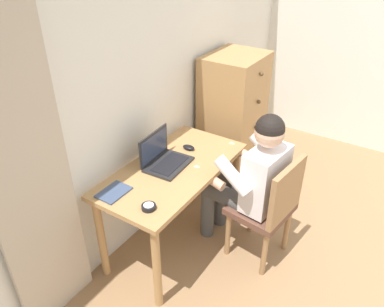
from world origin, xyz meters
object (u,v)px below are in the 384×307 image
at_px(desk, 173,180).
at_px(computer_mouse, 189,147).
at_px(laptop, 164,158).
at_px(dresser, 232,121).
at_px(notebook_pad, 114,192).
at_px(chair, 270,206).
at_px(desk_clock, 149,207).
at_px(person_seated, 250,176).

relative_size(desk, computer_mouse, 11.90).
relative_size(laptop, computer_mouse, 3.55).
distance_m(desk, laptop, 0.18).
bearing_deg(dresser, laptop, 179.85).
relative_size(dresser, computer_mouse, 12.72).
distance_m(dresser, laptop, 1.09).
bearing_deg(notebook_pad, dresser, -2.43).
height_order(chair, computer_mouse, chair).
distance_m(laptop, notebook_pad, 0.46).
bearing_deg(desk_clock, person_seated, -24.47).
height_order(dresser, person_seated, dresser).
bearing_deg(computer_mouse, desk, -170.30).
bearing_deg(chair, desk_clock, 144.25).
height_order(computer_mouse, notebook_pad, computer_mouse).
height_order(person_seated, computer_mouse, person_seated).
bearing_deg(desk_clock, laptop, 26.16).
relative_size(chair, notebook_pad, 4.18).
height_order(person_seated, laptop, person_seated).
bearing_deg(desk, chair, -68.11).
bearing_deg(laptop, dresser, -0.15).
relative_size(computer_mouse, notebook_pad, 0.48).
relative_size(desk, chair, 1.36).
height_order(dresser, chair, dresser).
distance_m(person_seated, computer_mouse, 0.53).
xyz_separation_m(person_seated, computer_mouse, (-0.01, 0.53, 0.08)).
xyz_separation_m(dresser, notebook_pad, (-1.53, 0.07, 0.10)).
bearing_deg(notebook_pad, laptop, -8.04).
relative_size(laptop, notebook_pad, 1.69).
height_order(desk, notebook_pad, notebook_pad).
distance_m(desk, notebook_pad, 0.49).
distance_m(person_seated, notebook_pad, 0.97).
bearing_deg(laptop, desk_clock, -153.84).
relative_size(dresser, desk_clock, 14.14).
bearing_deg(desk, computer_mouse, 9.39).
bearing_deg(laptop, notebook_pad, 171.84).
bearing_deg(computer_mouse, desk_clock, -165.23).
xyz_separation_m(dresser, desk_clock, (-1.53, -0.22, 0.11)).
xyz_separation_m(laptop, desk_clock, (-0.46, -0.22, -0.04)).
bearing_deg(desk, laptop, 87.81).
bearing_deg(person_seated, desk_clock, 155.53).
distance_m(laptop, computer_mouse, 0.28).
xyz_separation_m(desk, desk_clock, (-0.45, -0.14, 0.13)).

